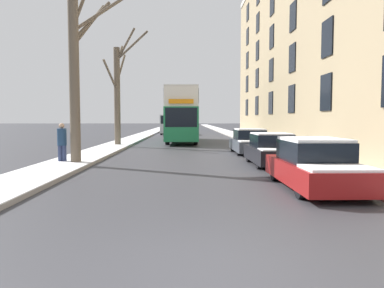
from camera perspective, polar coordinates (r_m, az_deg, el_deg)
name	(u,v)px	position (r m, az deg, el deg)	size (l,w,h in m)	color
ground_plane	(215,272)	(5.16, 3.57, -18.87)	(320.00, 320.00, 0.00)	#38383D
sidewalk_left	(153,131)	(58.00, -5.91, 1.94)	(2.12, 130.00, 0.16)	gray
sidewalk_right	(224,131)	(58.07, 4.88, 1.95)	(2.12, 130.00, 0.16)	gray
terrace_facade_right	(343,33)	(30.29, 22.06, 15.44)	(9.10, 40.91, 16.44)	tan
bare_tree_left_0	(77,66)	(17.00, -17.12, 11.33)	(2.04, 2.29, 8.20)	brown
bare_tree_left_1	(118,90)	(27.50, -11.20, 8.04)	(3.07, 3.24, 8.39)	brown
double_decker_bus	(182,113)	(32.23, -1.53, 4.76)	(2.56, 11.18, 4.44)	#1E7A47
parked_car_0	(315,165)	(11.28, 18.22, -3.12)	(1.87, 4.59, 1.44)	maroon
parked_car_1	(272,150)	(16.46, 12.06, -0.95)	(1.79, 4.13, 1.39)	black
parked_car_2	(250,142)	(21.94, 8.79, 0.31)	(1.86, 4.50, 1.43)	#474C56
oncoming_van	(169,124)	(48.29, -3.53, 3.07)	(2.04, 4.92, 2.49)	#9EA3AD
pedestrian_left_sidewalk	(62,142)	(17.17, -19.20, 0.30)	(0.39, 0.39, 1.81)	navy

